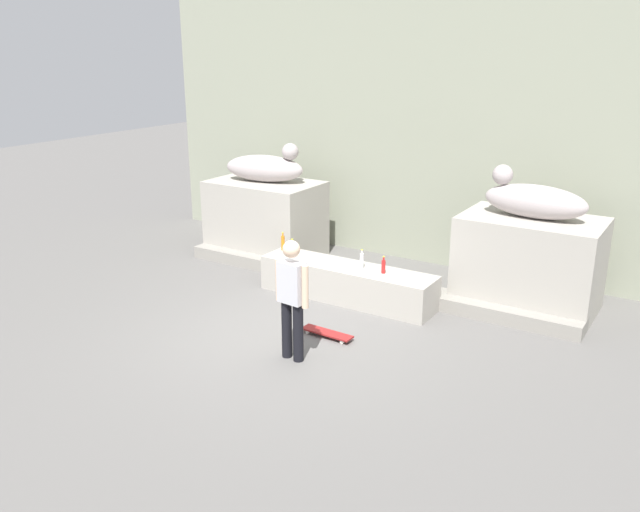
{
  "coord_description": "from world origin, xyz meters",
  "views": [
    {
      "loc": [
        5.1,
        -7.19,
        4.1
      ],
      "look_at": [
        0.19,
        0.59,
        1.1
      ],
      "focal_mm": 37.04,
      "sensor_mm": 36.0,
      "label": 1
    }
  ],
  "objects_px": {
    "skateboard": "(327,333)",
    "bottle_green": "(292,249)",
    "statue_reclining_left": "(266,167)",
    "bottle_red": "(383,266)",
    "bottle_clear": "(362,260)",
    "bottle_orange": "(283,242)",
    "statue_reclining_right": "(533,200)",
    "skater": "(292,295)"
  },
  "relations": [
    {
      "from": "bottle_clear",
      "to": "bottle_orange",
      "type": "height_order",
      "value": "bottle_orange"
    },
    {
      "from": "bottle_clear",
      "to": "bottle_green",
      "type": "height_order",
      "value": "bottle_clear"
    },
    {
      "from": "bottle_clear",
      "to": "statue_reclining_right",
      "type": "bearing_deg",
      "value": 27.63
    },
    {
      "from": "statue_reclining_right",
      "to": "bottle_orange",
      "type": "distance_m",
      "value": 4.26
    },
    {
      "from": "bottle_clear",
      "to": "bottle_green",
      "type": "distance_m",
      "value": 1.32
    },
    {
      "from": "statue_reclining_right",
      "to": "skateboard",
      "type": "distance_m",
      "value": 3.81
    },
    {
      "from": "statue_reclining_right",
      "to": "bottle_clear",
      "type": "height_order",
      "value": "statue_reclining_right"
    },
    {
      "from": "skateboard",
      "to": "bottle_green",
      "type": "height_order",
      "value": "bottle_green"
    },
    {
      "from": "skater",
      "to": "bottle_orange",
      "type": "xyz_separation_m",
      "value": [
        -1.87,
        2.43,
        -0.2
      ]
    },
    {
      "from": "skateboard",
      "to": "bottle_green",
      "type": "xyz_separation_m",
      "value": [
        -1.58,
        1.42,
        0.64
      ]
    },
    {
      "from": "statue_reclining_right",
      "to": "skater",
      "type": "xyz_separation_m",
      "value": [
        -2.1,
        -3.54,
        -0.85
      ]
    },
    {
      "from": "statue_reclining_left",
      "to": "bottle_clear",
      "type": "bearing_deg",
      "value": -35.67
    },
    {
      "from": "bottle_green",
      "to": "bottle_red",
      "type": "height_order",
      "value": "bottle_green"
    },
    {
      "from": "skateboard",
      "to": "bottle_orange",
      "type": "xyz_separation_m",
      "value": [
        -1.91,
        1.6,
        0.65
      ]
    },
    {
      "from": "skater",
      "to": "bottle_red",
      "type": "bearing_deg",
      "value": -89.09
    },
    {
      "from": "bottle_clear",
      "to": "bottle_green",
      "type": "bearing_deg",
      "value": -176.81
    },
    {
      "from": "statue_reclining_left",
      "to": "statue_reclining_right",
      "type": "xyz_separation_m",
      "value": [
        5.14,
        -0.01,
        0.0
      ]
    },
    {
      "from": "statue_reclining_left",
      "to": "bottle_orange",
      "type": "distance_m",
      "value": 1.92
    },
    {
      "from": "bottle_red",
      "to": "statue_reclining_right",
      "type": "bearing_deg",
      "value": 33.45
    },
    {
      "from": "statue_reclining_left",
      "to": "bottle_red",
      "type": "relative_size",
      "value": 5.95
    },
    {
      "from": "statue_reclining_left",
      "to": "bottle_red",
      "type": "xyz_separation_m",
      "value": [
        3.23,
        -1.27,
        -1.07
      ]
    },
    {
      "from": "statue_reclining_left",
      "to": "bottle_orange",
      "type": "relative_size",
      "value": 5.2
    },
    {
      "from": "statue_reclining_right",
      "to": "bottle_orange",
      "type": "xyz_separation_m",
      "value": [
        -3.97,
        -1.1,
        -1.05
      ]
    },
    {
      "from": "statue_reclining_left",
      "to": "bottle_green",
      "type": "bearing_deg",
      "value": -53.14
    },
    {
      "from": "skater",
      "to": "bottle_clear",
      "type": "height_order",
      "value": "skater"
    },
    {
      "from": "bottle_red",
      "to": "statue_reclining_left",
      "type": "bearing_deg",
      "value": 158.63
    },
    {
      "from": "statue_reclining_left",
      "to": "bottle_orange",
      "type": "height_order",
      "value": "statue_reclining_left"
    },
    {
      "from": "skater",
      "to": "skateboard",
      "type": "height_order",
      "value": "skater"
    },
    {
      "from": "bottle_red",
      "to": "bottle_orange",
      "type": "distance_m",
      "value": 2.07
    },
    {
      "from": "bottle_green",
      "to": "statue_reclining_right",
      "type": "bearing_deg",
      "value": 19.49
    },
    {
      "from": "skateboard",
      "to": "bottle_red",
      "type": "height_order",
      "value": "bottle_red"
    },
    {
      "from": "bottle_orange",
      "to": "skater",
      "type": "bearing_deg",
      "value": -52.36
    },
    {
      "from": "skateboard",
      "to": "bottle_green",
      "type": "distance_m",
      "value": 2.22
    },
    {
      "from": "bottle_clear",
      "to": "skateboard",
      "type": "bearing_deg",
      "value": -80.06
    },
    {
      "from": "statue_reclining_right",
      "to": "bottle_orange",
      "type": "relative_size",
      "value": 5.04
    },
    {
      "from": "skateboard",
      "to": "statue_reclining_right",
      "type": "bearing_deg",
      "value": -125.31
    },
    {
      "from": "bottle_orange",
      "to": "bottle_red",
      "type": "bearing_deg",
      "value": -4.28
    },
    {
      "from": "bottle_orange",
      "to": "bottle_green",
      "type": "bearing_deg",
      "value": -29.44
    },
    {
      "from": "statue_reclining_left",
      "to": "skateboard",
      "type": "relative_size",
      "value": 2.09
    },
    {
      "from": "skater",
      "to": "skateboard",
      "type": "distance_m",
      "value": 1.19
    },
    {
      "from": "statue_reclining_left",
      "to": "statue_reclining_right",
      "type": "height_order",
      "value": "same"
    },
    {
      "from": "statue_reclining_right",
      "to": "bottle_green",
      "type": "height_order",
      "value": "statue_reclining_right"
    }
  ]
}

